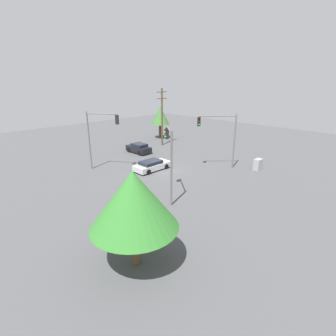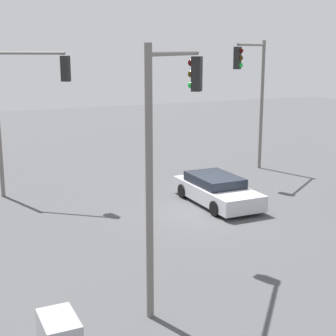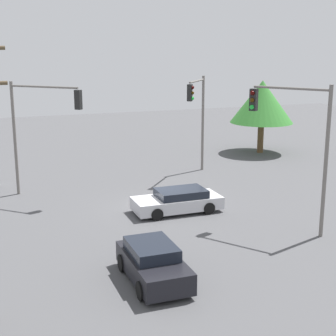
# 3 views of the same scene
# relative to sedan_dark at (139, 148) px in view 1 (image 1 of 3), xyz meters

# --- Properties ---
(ground_plane) EXTENTS (80.00, 80.00, 0.00)m
(ground_plane) POSITION_rel_sedan_dark_xyz_m (-3.16, -8.14, -0.70)
(ground_plane) COLOR #4C4C4F
(sedan_dark) EXTENTS (1.96, 4.02, 1.43)m
(sedan_dark) POSITION_rel_sedan_dark_xyz_m (0.00, 0.00, 0.00)
(sedan_dark) COLOR black
(sedan_dark) RESTS_ON ground_plane
(sedan_silver) EXTENTS (4.66, 2.07, 1.22)m
(sedan_silver) POSITION_rel_sedan_dark_xyz_m (-3.87, -7.33, -0.10)
(sedan_silver) COLOR silver
(sedan_silver) RESTS_ON ground_plane
(traffic_signal_main) EXTENTS (2.44, 3.31, 6.98)m
(traffic_signal_main) POSITION_rel_sedan_dark_xyz_m (-7.96, -2.81, 4.05)
(traffic_signal_main) COLOR slate
(traffic_signal_main) RESTS_ON ground_plane
(traffic_signal_cross) EXTENTS (3.56, 3.28, 6.65)m
(traffic_signal_cross) POSITION_rel_sedan_dark_xyz_m (2.52, -12.56, 3.89)
(traffic_signal_cross) COLOR slate
(traffic_signal_cross) RESTS_ON ground_plane
(traffic_signal_aux) EXTENTS (2.39, 2.90, 6.60)m
(traffic_signal_aux) POSITION_rel_sedan_dark_xyz_m (-8.12, -14.49, 3.79)
(traffic_signal_aux) COLOR slate
(traffic_signal_aux) RESTS_ON ground_plane
(utility_pole_tall) EXTENTS (2.20, 0.28, 9.18)m
(utility_pole_tall) POSITION_rel_sedan_dark_xyz_m (5.91, 1.08, 4.17)
(utility_pole_tall) COLOR brown
(utility_pole_tall) RESTS_ON ground_plane
(electrical_cabinet) EXTENTS (1.11, 0.70, 1.35)m
(electrical_cabinet) POSITION_rel_sedan_dark_xyz_m (5.33, -16.34, -0.02)
(electrical_cabinet) COLOR #9EA0A3
(electrical_cabinet) RESTS_ON ground_plane
(tree_right) EXTENTS (3.35, 3.35, 5.89)m
(tree_right) POSITION_rel_sedan_dark_xyz_m (9.45, 5.26, 3.48)
(tree_right) COLOR #4C3823
(tree_right) RESTS_ON ground_plane
(tree_behind) EXTENTS (5.09, 5.09, 5.88)m
(tree_behind) POSITION_rel_sedan_dark_xyz_m (-15.88, -19.39, 3.46)
(tree_behind) COLOR brown
(tree_behind) RESTS_ON ground_plane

